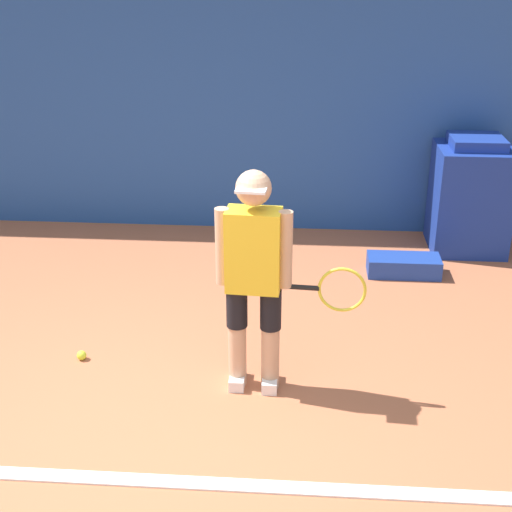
{
  "coord_description": "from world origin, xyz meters",
  "views": [
    {
      "loc": [
        0.86,
        -3.27,
        2.72
      ],
      "look_at": [
        0.55,
        0.98,
        0.86
      ],
      "focal_mm": 50.0,
      "sensor_mm": 36.0,
      "label": 1
    }
  ],
  "objects_px": {
    "tennis_player": "(256,274)",
    "equipment_bag": "(404,266)",
    "covered_chair": "(470,196)",
    "tennis_ball": "(82,355)"
  },
  "relations": [
    {
      "from": "tennis_player",
      "to": "equipment_bag",
      "type": "height_order",
      "value": "tennis_player"
    },
    {
      "from": "equipment_bag",
      "to": "tennis_ball",
      "type": "bearing_deg",
      "value": -146.39
    },
    {
      "from": "covered_chair",
      "to": "equipment_bag",
      "type": "height_order",
      "value": "covered_chair"
    },
    {
      "from": "covered_chair",
      "to": "equipment_bag",
      "type": "relative_size",
      "value": 1.72
    },
    {
      "from": "tennis_ball",
      "to": "covered_chair",
      "type": "xyz_separation_m",
      "value": [
        3.13,
        2.31,
        0.49
      ]
    },
    {
      "from": "tennis_player",
      "to": "equipment_bag",
      "type": "distance_m",
      "value": 2.33
    },
    {
      "from": "tennis_player",
      "to": "equipment_bag",
      "type": "xyz_separation_m",
      "value": [
        1.19,
        1.86,
        -0.74
      ]
    },
    {
      "from": "tennis_ball",
      "to": "equipment_bag",
      "type": "height_order",
      "value": "equipment_bag"
    },
    {
      "from": "tennis_player",
      "to": "covered_chair",
      "type": "xyz_separation_m",
      "value": [
        1.86,
        2.54,
        -0.3
      ]
    },
    {
      "from": "covered_chair",
      "to": "equipment_bag",
      "type": "bearing_deg",
      "value": -134.56
    }
  ]
}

